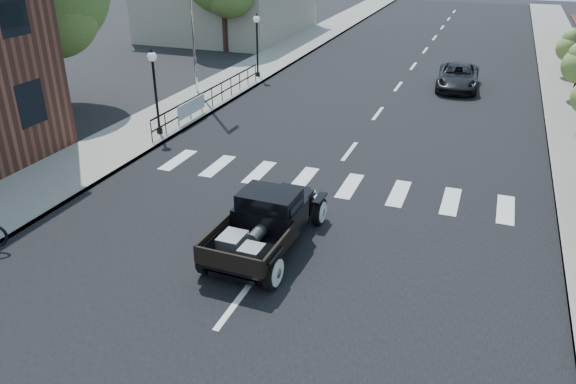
% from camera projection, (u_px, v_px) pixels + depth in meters
% --- Properties ---
extents(ground, '(120.00, 120.00, 0.00)m').
position_uv_depth(ground, '(283.00, 241.00, 15.15)').
color(ground, black).
rests_on(ground, ground).
extents(road, '(14.00, 80.00, 0.02)m').
position_uv_depth(road, '(391.00, 96.00, 27.83)').
color(road, black).
rests_on(road, ground).
extents(road_markings, '(12.00, 60.00, 0.06)m').
position_uv_depth(road_markings, '(368.00, 127.00, 23.60)').
color(road_markings, silver).
rests_on(road_markings, ground).
extents(sidewalk_left, '(3.00, 80.00, 0.15)m').
position_uv_depth(sidewalk_left, '(235.00, 80.00, 30.48)').
color(sidewalk_left, gray).
rests_on(sidewalk_left, ground).
extents(low_building_left, '(10.00, 12.00, 5.00)m').
position_uv_depth(low_building_left, '(230.00, 1.00, 42.47)').
color(low_building_left, '#ABA18F').
rests_on(low_building_left, ground).
extents(railing, '(0.08, 10.00, 1.00)m').
position_uv_depth(railing, '(212.00, 96.00, 25.62)').
color(railing, black).
rests_on(railing, sidewalk_left).
extents(banner, '(0.04, 2.20, 0.60)m').
position_uv_depth(banner, '(192.00, 113.00, 23.99)').
color(banner, silver).
rests_on(banner, sidewalk_left).
extents(lamp_post_b, '(0.36, 0.36, 3.35)m').
position_uv_depth(lamp_post_b, '(156.00, 92.00, 21.83)').
color(lamp_post_b, black).
rests_on(lamp_post_b, sidewalk_left).
extents(lamp_post_c, '(0.36, 0.36, 3.35)m').
position_uv_depth(lamp_post_c, '(257.00, 45.00, 30.29)').
color(lamp_post_c, black).
rests_on(lamp_post_c, sidewalk_left).
extents(big_tree_near, '(5.48, 5.48, 8.06)m').
position_uv_depth(big_tree_near, '(50.00, 18.00, 24.59)').
color(big_tree_near, '#47642B').
rests_on(big_tree_near, ground).
extents(small_tree_e, '(1.50, 1.50, 2.51)m').
position_uv_depth(small_tree_e, '(569.00, 54.00, 30.36)').
color(small_tree_e, olive).
rests_on(small_tree_e, sidewalk_right).
extents(hotrod_pickup, '(2.27, 4.63, 1.58)m').
position_uv_depth(hotrod_pickup, '(266.00, 221.00, 14.47)').
color(hotrod_pickup, black).
rests_on(hotrod_pickup, ground).
extents(second_car, '(2.23, 4.47, 1.22)m').
position_uv_depth(second_car, '(458.00, 77.00, 28.92)').
color(second_car, black).
rests_on(second_car, ground).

